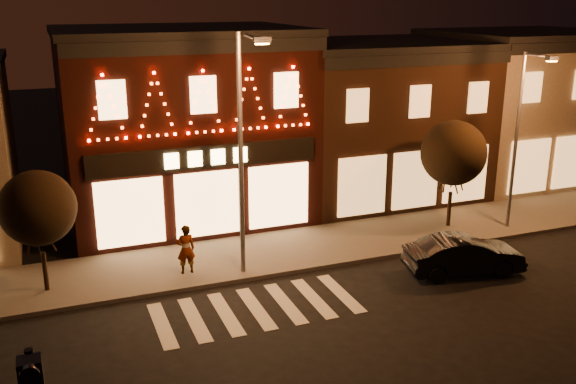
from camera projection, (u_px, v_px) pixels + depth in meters
ground at (304, 375)px, 16.87m from camera, size 120.00×120.00×0.00m
sidewalk_far at (272, 253)px, 24.67m from camera, size 44.00×4.00×0.15m
building_pulp at (182, 124)px, 28.09m from camera, size 10.20×8.34×8.30m
building_right_a at (373, 118)px, 31.51m from camera, size 9.20×8.28×7.50m
building_right_b at (521, 104)px, 34.59m from camera, size 9.20×8.28×7.80m
streetlamp_mid at (244, 139)px, 21.20m from camera, size 0.60×1.91×8.31m
streetlamp_right at (521, 128)px, 25.84m from camera, size 0.46×1.66×7.30m
tree_left at (38, 208)px, 20.56m from camera, size 2.46×2.46×4.11m
tree_right at (454, 153)px, 26.44m from camera, size 2.71×2.71×4.54m
dark_sedan at (464, 255)px, 22.83m from camera, size 4.41×2.22×1.39m
pedestrian at (186, 249)px, 22.44m from camera, size 0.66×0.44×1.79m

